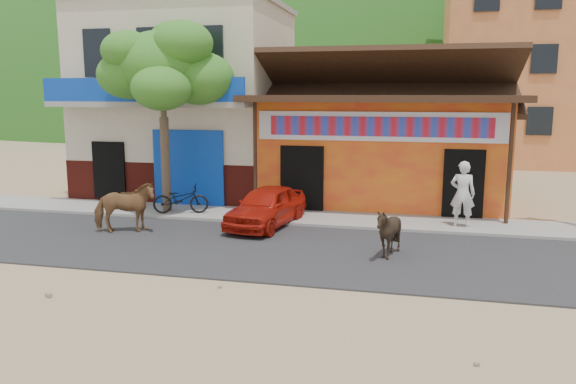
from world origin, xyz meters
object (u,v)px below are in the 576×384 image
cafe_chair_right (127,194)px  cafe_chair_left (129,195)px  red_car (266,206)px  tree (164,117)px  scooter (181,199)px  cow_tan (124,207)px  pedestrian (463,194)px  cow_dark (388,232)px

cafe_chair_right → cafe_chair_left: bearing=71.6°
red_car → cafe_chair_left: bearing=177.0°
tree → red_car: (3.60, -1.00, -2.49)m
scooter → tree: bearing=48.3°
cafe_chair_right → cow_tan: bearing=-80.5°
scooter → cafe_chair_right: 2.01m
red_car → cafe_chair_right: (-5.00, 0.97, -0.02)m
cafe_chair_left → cow_tan: bearing=-54.3°
tree → cafe_chair_right: (-1.40, -0.03, -2.51)m
tree → cafe_chair_right: size_ratio=6.14×
tree → red_car: bearing=-15.5°
cow_tan → cafe_chair_right: (-1.38, 2.61, -0.14)m
cafe_chair_right → tree: bearing=-17.2°
cow_tan → pedestrian: 9.48m
cow_dark → scooter: 7.32m
cow_tan → cow_dark: (7.25, -0.75, -0.11)m
red_car → cow_dark: bearing=-23.6°
cow_tan → tree: bearing=-22.6°
pedestrian → cow_tan: bearing=23.5°
tree → pedestrian: (9.10, -0.06, -2.06)m
cafe_chair_left → scooter: bearing=-2.1°
cow_tan → cow_dark: bearing=-118.0°
scooter → cafe_chair_left: 2.04m
cow_tan → cafe_chair_left: 3.10m
tree → cow_tan: (-0.02, -2.64, -2.37)m
red_car → tree: bearing=174.2°
cow_tan → cafe_chair_right: 2.96m
tree → cafe_chair_right: tree is taller
cafe_chair_right → red_car: bearing=-29.4°
pedestrian → cafe_chair_right: 10.51m
red_car → cafe_chair_right: bearing=178.7°
tree → cafe_chair_left: 2.92m
tree → cow_dark: bearing=-25.1°
tree → cafe_chair_left: (-1.40, 0.13, -2.56)m
tree → scooter: size_ratio=3.47×
tree → cow_dark: tree is taller
pedestrian → tree: bearing=7.3°
tree → cow_dark: size_ratio=4.97×
red_car → scooter: size_ratio=2.00×
tree → pedestrian: tree is taller
cow_dark → cafe_chair_left: bearing=-144.5°
cow_tan → red_car: cow_tan is taller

